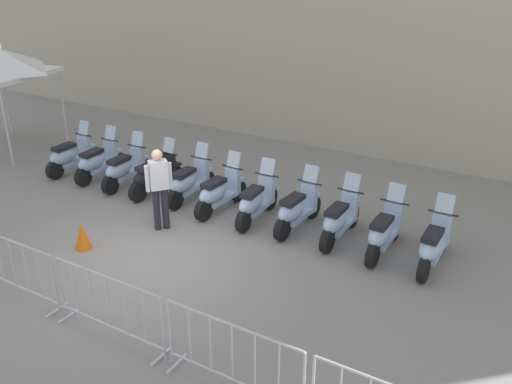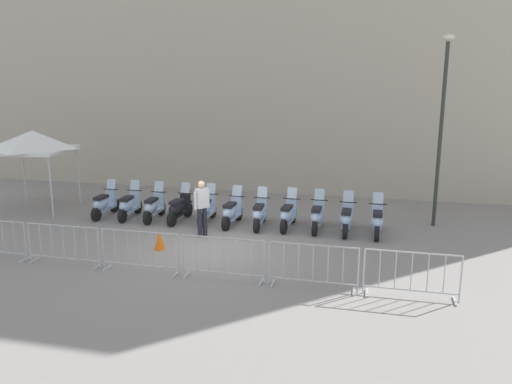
# 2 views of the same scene
# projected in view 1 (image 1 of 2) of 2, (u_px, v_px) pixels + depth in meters

# --- Properties ---
(ground_plane) EXTENTS (120.00, 120.00, 0.00)m
(ground_plane) POSITION_uv_depth(u_px,v_px,m) (151.00, 256.00, 10.42)
(ground_plane) COLOR gray
(motorcycle_0) EXTENTS (0.62, 1.72, 1.24)m
(motorcycle_0) POSITION_uv_depth(u_px,v_px,m) (70.00, 156.00, 14.21)
(motorcycle_0) COLOR black
(motorcycle_0) RESTS_ON ground
(motorcycle_1) EXTENTS (0.57, 1.73, 1.24)m
(motorcycle_1) POSITION_uv_depth(u_px,v_px,m) (98.00, 162.00, 13.81)
(motorcycle_1) COLOR black
(motorcycle_1) RESTS_ON ground
(motorcycle_2) EXTENTS (0.57, 1.73, 1.24)m
(motorcycle_2) POSITION_uv_depth(u_px,v_px,m) (125.00, 169.00, 13.36)
(motorcycle_2) COLOR black
(motorcycle_2) RESTS_ON ground
(motorcycle_3) EXTENTS (0.70, 1.71, 1.24)m
(motorcycle_3) POSITION_uv_depth(u_px,v_px,m) (154.00, 176.00, 12.94)
(motorcycle_3) COLOR black
(motorcycle_3) RESTS_ON ground
(motorcycle_4) EXTENTS (0.60, 1.72, 1.24)m
(motorcycle_4) POSITION_uv_depth(u_px,v_px,m) (189.00, 182.00, 12.59)
(motorcycle_4) COLOR black
(motorcycle_4) RESTS_ON ground
(motorcycle_5) EXTENTS (0.69, 1.71, 1.24)m
(motorcycle_5) POSITION_uv_depth(u_px,v_px,m) (219.00, 192.00, 12.05)
(motorcycle_5) COLOR black
(motorcycle_5) RESTS_ON ground
(motorcycle_6) EXTENTS (0.56, 1.73, 1.24)m
(motorcycle_6) POSITION_uv_depth(u_px,v_px,m) (256.00, 202.00, 11.61)
(motorcycle_6) COLOR black
(motorcycle_6) RESTS_ON ground
(motorcycle_7) EXTENTS (0.69, 1.71, 1.24)m
(motorcycle_7) POSITION_uv_depth(u_px,v_px,m) (296.00, 210.00, 11.25)
(motorcycle_7) COLOR black
(motorcycle_7) RESTS_ON ground
(motorcycle_8) EXTENTS (0.63, 1.72, 1.24)m
(motorcycle_8) POSITION_uv_depth(u_px,v_px,m) (339.00, 220.00, 10.83)
(motorcycle_8) COLOR black
(motorcycle_8) RESTS_ON ground
(motorcycle_9) EXTENTS (0.63, 1.72, 1.24)m
(motorcycle_9) POSITION_uv_depth(u_px,v_px,m) (384.00, 232.00, 10.34)
(motorcycle_9) COLOR black
(motorcycle_9) RESTS_ON ground
(motorcycle_10) EXTENTS (0.62, 1.72, 1.24)m
(motorcycle_10) POSITION_uv_depth(u_px,v_px,m) (433.00, 245.00, 9.89)
(motorcycle_10) COLOR black
(motorcycle_10) RESTS_ON ground
(barrier_segment_2) EXTENTS (2.04, 0.72, 1.07)m
(barrier_segment_2) POSITION_uv_depth(u_px,v_px,m) (13.00, 268.00, 9.05)
(barrier_segment_2) COLOR #B2B5B7
(barrier_segment_2) RESTS_ON ground
(barrier_segment_3) EXTENTS (2.04, 0.72, 1.07)m
(barrier_segment_3) POSITION_uv_depth(u_px,v_px,m) (109.00, 307.00, 8.05)
(barrier_segment_3) COLOR #B2B5B7
(barrier_segment_3) RESTS_ON ground
(barrier_segment_4) EXTENTS (2.04, 0.72, 1.07)m
(barrier_segment_4) POSITION_uv_depth(u_px,v_px,m) (232.00, 358.00, 7.04)
(barrier_segment_4) COLOR #B2B5B7
(barrier_segment_4) RESTS_ON ground
(officer_near_row_end) EXTENTS (0.42, 0.41, 1.73)m
(officer_near_row_end) POSITION_uv_depth(u_px,v_px,m) (159.00, 185.00, 11.09)
(officer_near_row_end) COLOR #23232D
(officer_near_row_end) RESTS_ON ground
(traffic_cone) EXTENTS (0.32, 0.32, 0.55)m
(traffic_cone) POSITION_uv_depth(u_px,v_px,m) (82.00, 236.00, 10.60)
(traffic_cone) COLOR orange
(traffic_cone) RESTS_ON ground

